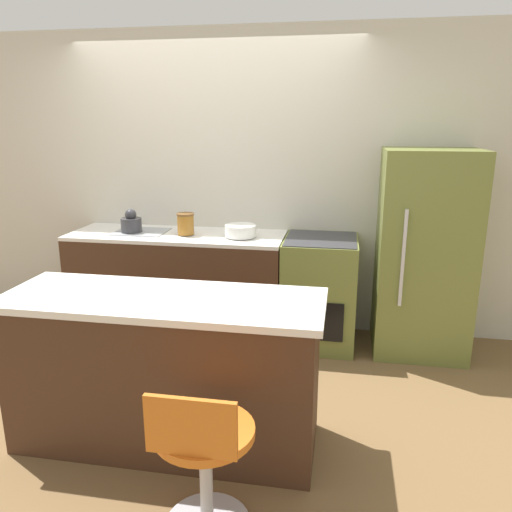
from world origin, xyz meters
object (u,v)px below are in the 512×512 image
Objects in this scene: mixing_bowl at (241,231)px; kettle at (131,223)px; refrigerator at (424,254)px; stool_chair at (204,461)px; oven_range at (319,291)px.

kettle is at bearing -180.00° from mixing_bowl.
refrigerator is at bearing 1.10° from kettle.
stool_chair is at bearing -119.10° from refrigerator.
oven_range is at bearing 1.42° from kettle.
oven_range is 4.55× the size of kettle.
stool_chair is 2.22m from mixing_bowl.
oven_range is 3.50× the size of mixing_bowl.
oven_range is 1.71m from kettle.
kettle reaches higher than stool_chair.
refrigerator is at bearing 0.47° from oven_range.
oven_range reaches higher than stool_chair.
refrigerator is 6.28× the size of mixing_bowl.
stool_chair is at bearing -59.97° from kettle.
oven_range is 0.83m from mixing_bowl.
mixing_bowl is at bearing 97.23° from stool_chair.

